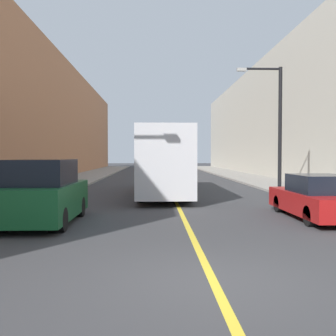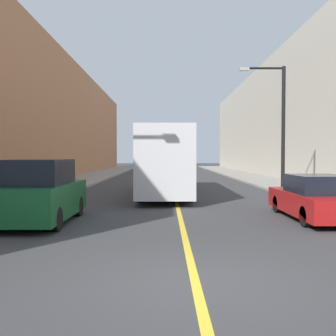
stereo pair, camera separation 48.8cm
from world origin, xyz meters
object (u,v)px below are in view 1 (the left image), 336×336
(bus, at_px, (163,161))
(street_lamp_right, at_px, (276,120))
(parked_suv_left, at_px, (42,194))
(car_right_near, at_px, (317,199))

(bus, xyz_separation_m, street_lamp_right, (6.12, 0.04, 2.20))
(parked_suv_left, distance_m, car_right_near, 8.86)
(street_lamp_right, bearing_deg, car_right_near, -98.05)
(parked_suv_left, bearing_deg, bus, 66.51)
(parked_suv_left, height_order, car_right_near, parked_suv_left)
(parked_suv_left, xyz_separation_m, street_lamp_right, (10.00, 8.97, 3.09))
(bus, bearing_deg, parked_suv_left, -113.49)
(bus, relative_size, parked_suv_left, 2.53)
(bus, distance_m, parked_suv_left, 9.78)
(parked_suv_left, relative_size, street_lamp_right, 0.66)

